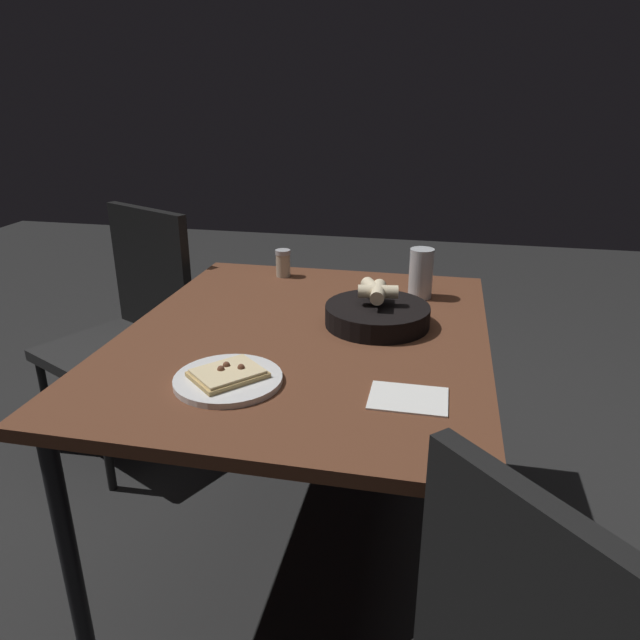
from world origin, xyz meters
TOP-DOWN VIEW (x-y plane):
  - ground at (0.00, 0.00)m, footprint 8.00×8.00m
  - dining_table at (0.00, 0.00)m, footprint 0.93×1.14m
  - pizza_plate at (-0.10, -0.31)m, footprint 0.23×0.23m
  - bread_basket at (0.18, 0.09)m, footprint 0.28×0.28m
  - beer_glass at (0.28, 0.34)m, footprint 0.07×0.07m
  - pepper_shaker at (-0.18, 0.46)m, footprint 0.05×0.05m
  - napkin at (0.29, -0.30)m, footprint 0.16×0.12m
  - chair_far at (-0.78, 0.48)m, footprint 0.59×0.59m

SIDE VIEW (x-z plane):
  - ground at x=0.00m, z-range 0.00..0.00m
  - chair_far at x=-0.78m, z-range 0.05..0.96m
  - dining_table at x=0.00m, z-range 0.30..1.02m
  - napkin at x=0.29m, z-range 0.72..0.73m
  - pizza_plate at x=-0.10m, z-range 0.71..0.75m
  - bread_basket at x=0.18m, z-range 0.70..0.81m
  - pepper_shaker at x=-0.18m, z-range 0.72..0.81m
  - beer_glass at x=0.28m, z-range 0.72..0.87m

